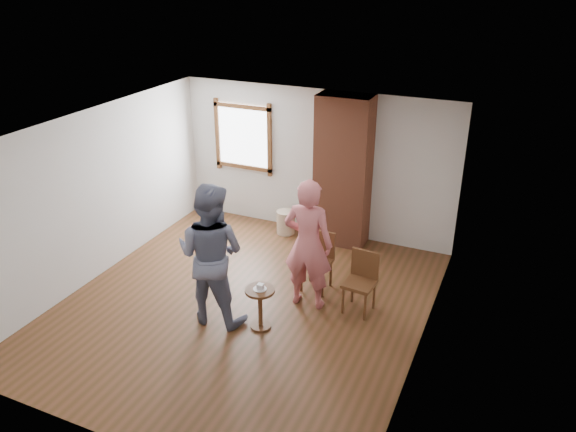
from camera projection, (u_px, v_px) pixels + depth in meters
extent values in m
plane|color=brown|center=(244.00, 305.00, 8.10)|extent=(5.50, 5.50, 0.00)
cube|color=silver|center=(315.00, 163.00, 9.84)|extent=(5.00, 0.04, 2.60)
cube|color=silver|center=(95.00, 195.00, 8.48)|extent=(0.04, 5.50, 2.60)
cube|color=silver|center=(427.00, 261.00, 6.64)|extent=(0.04, 5.50, 2.60)
cube|color=white|center=(237.00, 131.00, 7.02)|extent=(5.00, 5.50, 0.04)
cube|color=brown|center=(243.00, 137.00, 10.20)|extent=(1.14, 0.06, 1.34)
cube|color=white|center=(244.00, 137.00, 10.22)|extent=(1.00, 0.02, 1.20)
cube|color=#995136|center=(343.00, 172.00, 9.42)|extent=(0.90, 0.50, 2.60)
cylinder|color=#C1A98B|center=(286.00, 222.00, 10.16)|extent=(0.39, 0.39, 0.43)
cylinder|color=black|center=(286.00, 229.00, 10.22)|extent=(0.17, 0.17, 0.14)
cube|color=brown|center=(317.00, 263.00, 8.33)|extent=(0.43, 0.43, 0.05)
cylinder|color=brown|center=(301.00, 278.00, 8.36)|extent=(0.04, 0.04, 0.45)
cylinder|color=brown|center=(322.00, 284.00, 8.22)|extent=(0.04, 0.04, 0.45)
cylinder|color=brown|center=(310.00, 268.00, 8.63)|extent=(0.04, 0.04, 0.45)
cylinder|color=brown|center=(331.00, 273.00, 8.50)|extent=(0.04, 0.04, 0.45)
cube|color=brown|center=(322.00, 244.00, 8.40)|extent=(0.42, 0.05, 0.45)
cube|color=brown|center=(359.00, 284.00, 7.80)|extent=(0.45, 0.45, 0.05)
cylinder|color=brown|center=(343.00, 300.00, 7.84)|extent=(0.04, 0.04, 0.44)
cylinder|color=brown|center=(365.00, 306.00, 7.69)|extent=(0.04, 0.04, 0.44)
cylinder|color=brown|center=(352.00, 289.00, 8.10)|extent=(0.04, 0.04, 0.44)
cylinder|color=brown|center=(374.00, 295.00, 7.95)|extent=(0.04, 0.04, 0.44)
cube|color=brown|center=(365.00, 264.00, 7.86)|extent=(0.41, 0.08, 0.44)
cylinder|color=brown|center=(260.00, 290.00, 7.39)|extent=(0.40, 0.40, 0.04)
cylinder|color=brown|center=(260.00, 309.00, 7.51)|extent=(0.06, 0.06, 0.54)
cylinder|color=brown|center=(261.00, 326.00, 7.63)|extent=(0.28, 0.28, 0.03)
cylinder|color=white|center=(260.00, 289.00, 7.38)|extent=(0.18, 0.18, 0.01)
cube|color=silver|center=(260.00, 287.00, 7.36)|extent=(0.08, 0.07, 0.06)
imported|color=#16193E|center=(211.00, 254.00, 7.42)|extent=(1.01, 0.80, 2.00)
imported|color=#CD666A|center=(308.00, 244.00, 7.76)|extent=(0.73, 0.51, 1.92)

